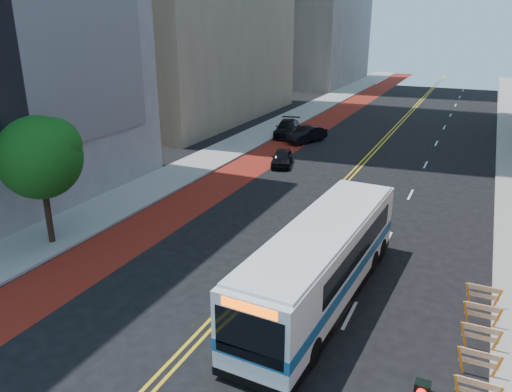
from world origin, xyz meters
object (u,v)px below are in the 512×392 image
at_px(transit_bus, 323,260).
at_px(street_tree, 41,154).
at_px(car_b, 307,134).
at_px(car_a, 282,158).
at_px(car_c, 287,128).

bearing_deg(transit_bus, street_tree, -174.29).
bearing_deg(street_tree, car_b, 80.45).
height_order(car_a, car_b, car_b).
relative_size(transit_bus, car_c, 2.38).
distance_m(street_tree, car_b, 28.03).
relative_size(street_tree, car_c, 1.25).
height_order(transit_bus, car_b, transit_bus).
xyz_separation_m(transit_bus, car_a, (-9.15, 18.16, -1.17)).
bearing_deg(transit_bus, car_c, 117.08).
height_order(transit_bus, car_a, transit_bus).
relative_size(street_tree, car_b, 1.50).
xyz_separation_m(transit_bus, car_b, (-10.00, 26.63, -1.08)).
bearing_deg(car_a, car_b, 79.53).
relative_size(car_b, car_c, 0.83).
relative_size(transit_bus, car_a, 3.38).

